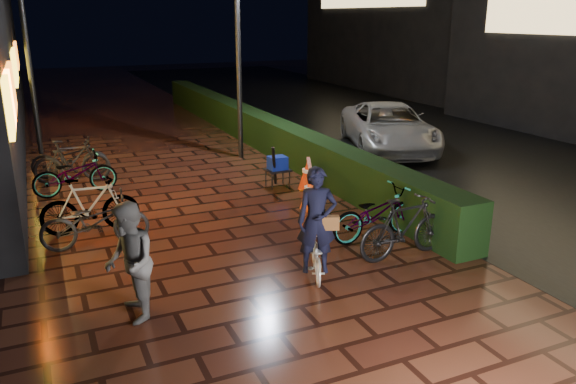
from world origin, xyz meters
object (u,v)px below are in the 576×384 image
bystander_person (130,263)px  cyclist (316,237)px  traffic_barrier (310,182)px  van (389,127)px  cart_assembly (277,165)px

bystander_person → cyclist: cyclist is taller
bystander_person → traffic_barrier: bearing=130.7°
bystander_person → van: bearing=129.8°
cart_assembly → van: bearing=26.0°
bystander_person → cart_assembly: 6.41m
van → cyclist: bearing=-110.7°
bystander_person → traffic_barrier: bystander_person is taller
van → traffic_barrier: van is taller
van → cyclist: cyclist is taller
cyclist → cart_assembly: (1.36, 4.70, -0.11)m
van → traffic_barrier: bearing=-122.1°
van → cart_assembly: van is taller
van → cyclist: 9.25m
van → cart_assembly: 5.22m
bystander_person → van: 11.40m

